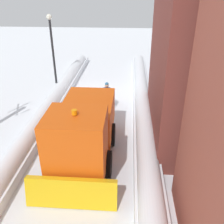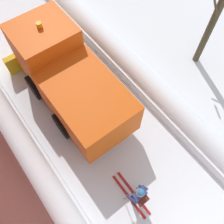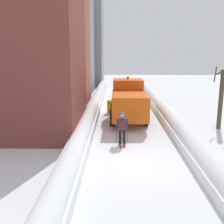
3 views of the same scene
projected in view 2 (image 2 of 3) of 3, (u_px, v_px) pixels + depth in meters
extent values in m
plane|color=white|center=(47.00, 62.00, 11.30)|extent=(80.00, 80.00, 0.00)
cube|color=white|center=(95.00, 33.00, 11.89)|extent=(1.10, 36.00, 0.47)
cylinder|color=white|center=(94.00, 29.00, 11.69)|extent=(0.90, 34.20, 0.90)
cube|color=#DB510F|center=(88.00, 102.00, 8.65)|extent=(2.30, 3.40, 1.60)
cube|color=#DB510F|center=(48.00, 51.00, 9.35)|extent=(2.20, 2.00, 2.30)
cube|color=black|center=(32.00, 26.00, 9.26)|extent=(1.85, 0.06, 1.01)
cube|color=gold|center=(39.00, 51.00, 10.92)|extent=(3.20, 0.46, 1.13)
cylinder|color=orange|center=(39.00, 25.00, 8.23)|extent=(0.20, 0.20, 0.18)
cylinder|color=black|center=(34.00, 88.00, 9.97)|extent=(0.25, 1.10, 1.10)
cylinder|color=black|center=(80.00, 61.00, 10.62)|extent=(0.25, 1.10, 1.10)
cylinder|color=black|center=(62.00, 126.00, 9.15)|extent=(0.25, 1.10, 1.10)
cylinder|color=black|center=(110.00, 95.00, 9.80)|extent=(0.25, 1.10, 1.10)
cylinder|color=black|center=(134.00, 201.00, 8.00)|extent=(0.14, 0.14, 0.82)
cylinder|color=black|center=(139.00, 197.00, 8.06)|extent=(0.14, 0.14, 0.82)
cube|color=navy|center=(139.00, 195.00, 7.39)|extent=(0.42, 0.26, 0.62)
cube|color=#591E19|center=(143.00, 201.00, 7.29)|extent=(0.32, 0.16, 0.44)
sphere|color=tan|center=(140.00, 193.00, 6.98)|extent=(0.24, 0.24, 0.24)
sphere|color=teal|center=(141.00, 192.00, 6.89)|extent=(0.22, 0.22, 0.22)
cylinder|color=navy|center=(130.00, 198.00, 7.33)|extent=(0.09, 0.33, 0.56)
cylinder|color=navy|center=(143.00, 187.00, 7.48)|extent=(0.09, 0.33, 0.56)
cube|color=maroon|center=(129.00, 197.00, 8.44)|extent=(0.09, 1.80, 0.03)
cube|color=maroon|center=(133.00, 193.00, 8.50)|extent=(0.09, 1.80, 0.03)
cylinder|color=#262628|center=(126.00, 198.00, 7.86)|extent=(0.02, 0.19, 1.19)
cylinder|color=#262628|center=(140.00, 187.00, 8.03)|extent=(0.02, 0.19, 1.19)
cylinder|color=black|center=(32.00, 218.00, 6.62)|extent=(0.12, 0.12, 3.28)
sphere|color=green|center=(0.00, 201.00, 5.13)|extent=(0.18, 0.18, 0.18)
cylinder|color=#433B27|center=(210.00, 28.00, 9.71)|extent=(0.28, 0.28, 3.80)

